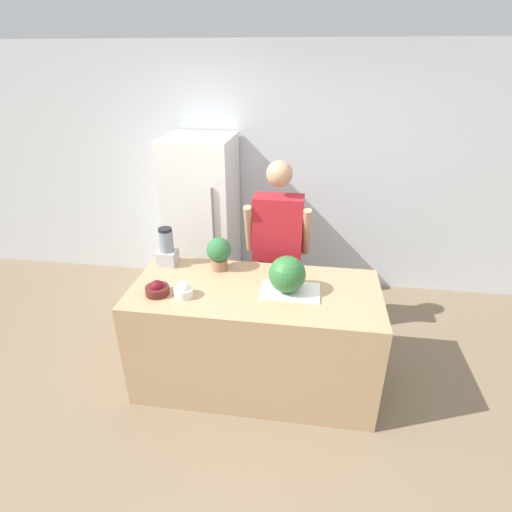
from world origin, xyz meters
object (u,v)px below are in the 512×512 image
Objects in this scene: bowl_cream at (184,290)px; person at (277,252)px; bowl_cherries at (157,289)px; blender at (167,249)px; refrigerator at (203,220)px; potted_plant at (219,252)px; watermelon at (287,274)px.

person is at bearing 55.78° from bowl_cream.
blender reaches higher than bowl_cherries.
refrigerator reaches higher than potted_plant.
person is at bearing -37.15° from refrigerator.
potted_plant is (0.44, -0.02, 0.01)m from blender.
bowl_cherries is at bearing -87.47° from refrigerator.
watermelon is (0.14, -0.71, 0.17)m from person.
refrigerator is at bearing 126.24° from watermelon.
blender is (-0.28, 0.47, 0.09)m from bowl_cream.
person is at bearing 24.84° from blender.
refrigerator is 10.13× the size of bowl_cherries.
person reaches higher than bowl_cherries.
bowl_cherries is (-0.79, -0.87, 0.06)m from person.
watermelon is 1.89× the size of bowl_cream.
blender is 1.18× the size of potted_plant.
refrigerator is 5.43× the size of blender.
refrigerator is 6.46× the size of watermelon.
watermelon is 1.06m from blender.
watermelon is 1.57× the size of bowl_cherries.
potted_plant is (-0.57, 0.28, 0.00)m from watermelon.
blender is at bearing 176.90° from potted_plant.
watermelon is 0.75m from bowl_cream.
person reaches higher than blender.
person is at bearing 44.85° from potted_plant.
person is 0.63m from potted_plant.
refrigerator is at bearing 111.62° from potted_plant.
bowl_cherries is (-0.93, -0.17, -0.11)m from watermelon.
refrigerator is 6.39× the size of potted_plant.
blender reaches higher than bowl_cream.
potted_plant reaches higher than bowl_cherries.
watermelon is at bearing 10.12° from bowl_cherries.
potted_plant is (0.43, -1.08, 0.17)m from refrigerator.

